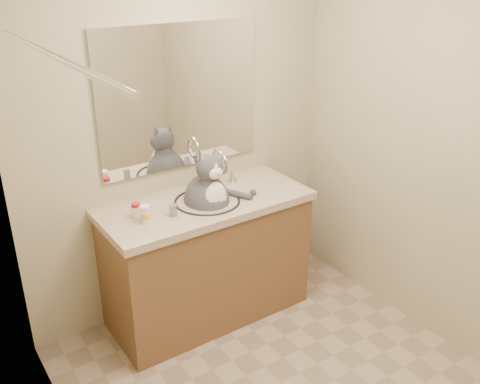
% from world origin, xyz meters
% --- Properties ---
extents(room, '(2.22, 2.52, 2.42)m').
position_xyz_m(room, '(0.00, 0.00, 1.20)').
color(room, gray).
rests_on(room, ground).
extents(vanity, '(1.34, 0.59, 1.12)m').
position_xyz_m(vanity, '(0.00, 0.96, 0.44)').
color(vanity, brown).
rests_on(vanity, ground).
extents(mirror, '(1.10, 0.02, 0.90)m').
position_xyz_m(mirror, '(0.00, 1.24, 1.45)').
color(mirror, white).
rests_on(mirror, room).
extents(shower_curtain, '(0.02, 1.30, 1.93)m').
position_xyz_m(shower_curtain, '(-1.05, 0.10, 1.03)').
color(shower_curtain, beige).
rests_on(shower_curtain, ground).
extents(cat, '(0.41, 0.32, 0.56)m').
position_xyz_m(cat, '(0.00, 0.94, 0.87)').
color(cat, '#434448').
rests_on(cat, vanity).
extents(pill_bottle_redcap, '(0.07, 0.07, 0.09)m').
position_xyz_m(pill_bottle_redcap, '(-0.46, 0.99, 0.90)').
color(pill_bottle_redcap, white).
rests_on(pill_bottle_redcap, vanity).
extents(pill_bottle_orange, '(0.08, 0.08, 0.10)m').
position_xyz_m(pill_bottle_orange, '(-0.44, 0.90, 0.90)').
color(pill_bottle_orange, white).
rests_on(pill_bottle_orange, vanity).
extents(grey_canister, '(0.05, 0.05, 0.07)m').
position_xyz_m(grey_canister, '(-0.27, 0.89, 0.89)').
color(grey_canister, gray).
rests_on(grey_canister, vanity).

